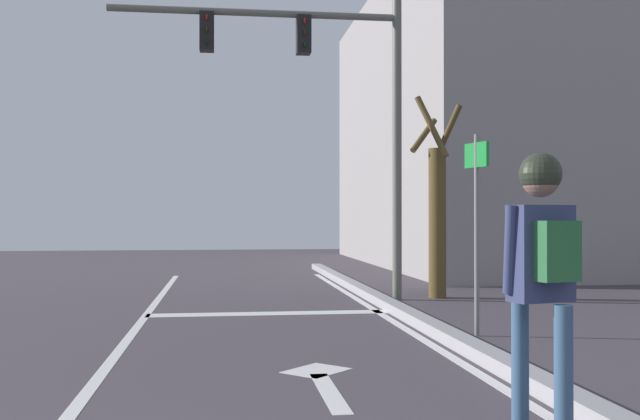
{
  "coord_description": "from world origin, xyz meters",
  "views": [
    {
      "loc": [
        0.82,
        -2.09,
        1.44
      ],
      "look_at": [
        1.68,
        4.27,
        1.5
      ],
      "focal_mm": 41.29,
      "sensor_mm": 36.0,
      "label": 1
    }
  ],
  "objects_px": {
    "street_sign_post": "(477,205)",
    "roadside_tree": "(437,212)",
    "traffic_signal_mast": "(322,81)",
    "skater": "(542,255)"
  },
  "relations": [
    {
      "from": "roadside_tree",
      "to": "skater",
      "type": "bearing_deg",
      "value": -102.45
    },
    {
      "from": "traffic_signal_mast",
      "to": "street_sign_post",
      "type": "bearing_deg",
      "value": -70.73
    },
    {
      "from": "skater",
      "to": "street_sign_post",
      "type": "height_order",
      "value": "street_sign_post"
    },
    {
      "from": "traffic_signal_mast",
      "to": "street_sign_post",
      "type": "relative_size",
      "value": 2.2
    },
    {
      "from": "street_sign_post",
      "to": "traffic_signal_mast",
      "type": "bearing_deg",
      "value": 109.27
    },
    {
      "from": "skater",
      "to": "roadside_tree",
      "type": "relative_size",
      "value": 0.49
    },
    {
      "from": "roadside_tree",
      "to": "traffic_signal_mast",
      "type": "bearing_deg",
      "value": -174.08
    },
    {
      "from": "traffic_signal_mast",
      "to": "roadside_tree",
      "type": "distance_m",
      "value": 3.05
    },
    {
      "from": "street_sign_post",
      "to": "roadside_tree",
      "type": "xyz_separation_m",
      "value": [
        0.73,
        4.08,
        -0.05
      ]
    },
    {
      "from": "skater",
      "to": "roadside_tree",
      "type": "xyz_separation_m",
      "value": [
        1.85,
        8.36,
        0.32
      ]
    }
  ]
}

